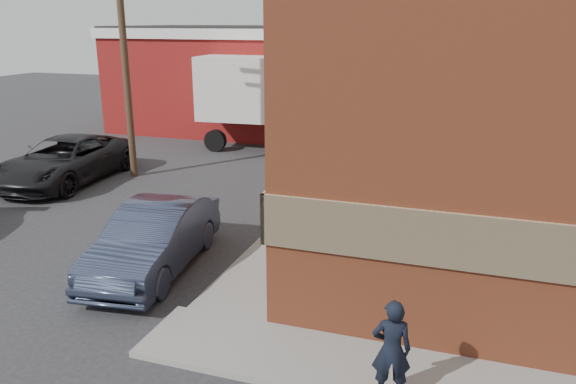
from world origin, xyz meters
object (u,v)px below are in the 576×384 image
Objects in this scene: box_truck at (290,97)px; sedan at (154,239)px; man at (391,350)px; suv_a at (65,160)px; warehouse at (268,79)px; utility_pole at (124,52)px.

sedan is at bearing -89.18° from box_truck.
suv_a is at bearing -44.97° from man.
warehouse is at bearing -76.25° from man.
utility_pole reaches higher than man.
man is 0.28× the size of suv_a.
sedan is at bearing -41.90° from suv_a.
man is 18.47m from box_truck.
suv_a is at bearing 134.73° from sedan.
warehouse is 1.81× the size of utility_pole.
man is 0.34× the size of sedan.
utility_pole reaches higher than box_truck.
utility_pole is 9.95m from sedan.
warehouse is 9.58× the size of man.
warehouse reaches higher than box_truck.
sedan is at bearing -53.36° from utility_pole.
warehouse is 5.47m from box_truck.
warehouse is 23.90m from man.
warehouse is 2.67× the size of suv_a.
suv_a is (-13.58, 8.97, -0.12)m from man.
box_truck reaches higher than man.
box_truck is at bearing -78.04° from man.
utility_pole is at bearing -97.77° from warehouse.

